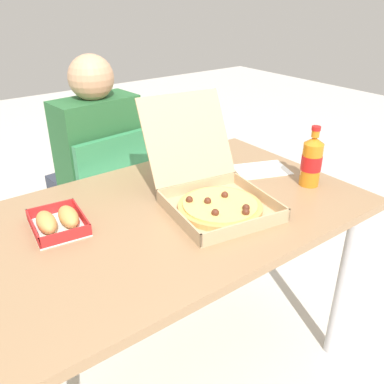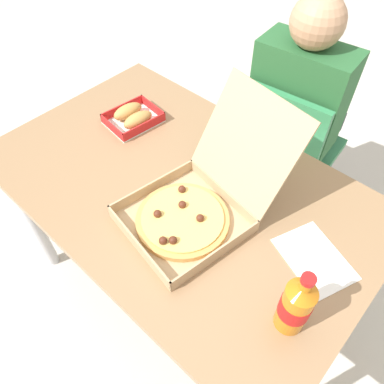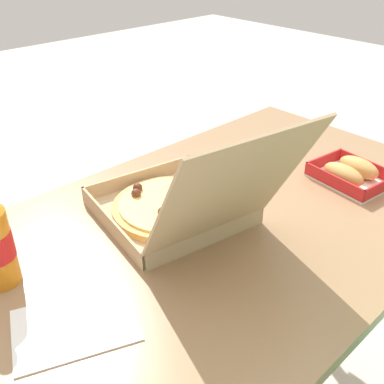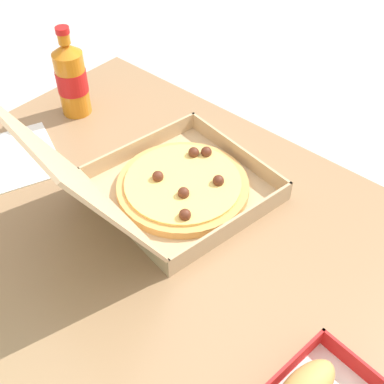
{
  "view_description": "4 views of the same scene",
  "coord_description": "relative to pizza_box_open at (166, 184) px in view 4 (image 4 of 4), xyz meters",
  "views": [
    {
      "loc": [
        -0.66,
        -0.98,
        1.39
      ],
      "look_at": [
        0.06,
        -0.03,
        0.79
      ],
      "focal_mm": 38.24,
      "sensor_mm": 36.0,
      "label": 1
    },
    {
      "loc": [
        0.58,
        -0.57,
        1.64
      ],
      "look_at": [
        0.07,
        -0.01,
        0.76
      ],
      "focal_mm": 35.26,
      "sensor_mm": 36.0,
      "label": 2
    },
    {
      "loc": [
        0.69,
        0.59,
        1.34
      ],
      "look_at": [
        0.05,
        -0.1,
        0.77
      ],
      "focal_mm": 41.86,
      "sensor_mm": 36.0,
      "label": 3
    },
    {
      "loc": [
        -0.4,
        0.45,
        1.47
      ],
      "look_at": [
        0.09,
        -0.1,
        0.76
      ],
      "focal_mm": 47.04,
      "sensor_mm": 36.0,
      "label": 4
    }
  ],
  "objects": [
    {
      "name": "cola_bottle",
      "position": [
        0.39,
        -0.08,
        0.05
      ],
      "size": [
        0.07,
        0.07,
        0.22
      ],
      "color": "orange",
      "rests_on": "dining_table"
    },
    {
      "name": "dining_table",
      "position": [
        -0.12,
        0.07,
        -0.13
      ],
      "size": [
        1.28,
        0.8,
        0.73
      ],
      "color": "#997551",
      "rests_on": "ground_plane"
    },
    {
      "name": "pizza_box_open",
      "position": [
        0.0,
        0.0,
        0.0
      ],
      "size": [
        0.39,
        0.52,
        0.32
      ],
      "color": "tan",
      "rests_on": "dining_table"
    },
    {
      "name": "paper_menu",
      "position": [
        0.35,
        0.12,
        -0.04
      ],
      "size": [
        0.25,
        0.22,
        0.0
      ],
      "primitive_type": "cube",
      "rotation": [
        0.0,
        0.0,
        -0.38
      ],
      "color": "white",
      "rests_on": "dining_table"
    }
  ]
}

